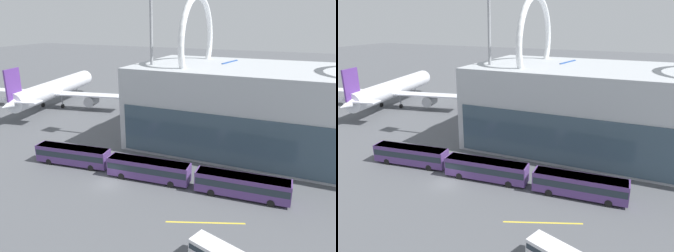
# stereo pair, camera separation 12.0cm
# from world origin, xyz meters

# --- Properties ---
(ground_plane) EXTENTS (440.00, 440.00, 0.00)m
(ground_plane) POSITION_xyz_m (0.00, 0.00, 0.00)
(ground_plane) COLOR #515459
(airliner_at_gate_near) EXTENTS (41.46, 41.09, 12.67)m
(airliner_at_gate_near) POSITION_xyz_m (-38.56, 31.31, 4.78)
(airliner_at_gate_near) COLOR silver
(airliner_at_gate_near) RESTS_ON ground_plane
(airliner_at_gate_far) EXTENTS (41.02, 42.88, 15.22)m
(airliner_at_gate_far) POSITION_xyz_m (13.29, 43.48, 4.67)
(airliner_at_gate_far) COLOR silver
(airliner_at_gate_far) RESTS_ON ground_plane
(shuttle_bus_0) EXTENTS (12.93, 4.02, 3.13)m
(shuttle_bus_0) POSITION_xyz_m (-9.05, 3.23, 1.85)
(shuttle_bus_0) COLOR #56387A
(shuttle_bus_0) RESTS_ON ground_plane
(shuttle_bus_1) EXTENTS (12.88, 3.61, 3.13)m
(shuttle_bus_1) POSITION_xyz_m (4.84, 3.50, 1.85)
(shuttle_bus_1) COLOR #56387A
(shuttle_bus_1) RESTS_ON ground_plane
(shuttle_bus_2) EXTENTS (12.85, 3.41, 3.13)m
(shuttle_bus_2) POSITION_xyz_m (18.73, 4.14, 1.85)
(shuttle_bus_2) COLOR #56387A
(shuttle_bus_2) RESTS_ON ground_plane
(floodlight_mast) EXTENTS (2.83, 2.83, 28.86)m
(floodlight_mast) POSITION_xyz_m (-1.85, 18.50, 19.92)
(floodlight_mast) COLOR gray
(floodlight_mast) RESTS_ON ground_plane
(lane_stripe_0) EXTENTS (8.98, 3.71, 0.01)m
(lane_stripe_0) POSITION_xyz_m (16.07, -3.60, 0.00)
(lane_stripe_0) COLOR yellow
(lane_stripe_0) RESTS_ON ground_plane
(lane_stripe_2) EXTENTS (7.03, 1.71, 0.01)m
(lane_stripe_2) POSITION_xyz_m (-8.64, 6.55, 0.00)
(lane_stripe_2) COLOR yellow
(lane_stripe_2) RESTS_ON ground_plane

